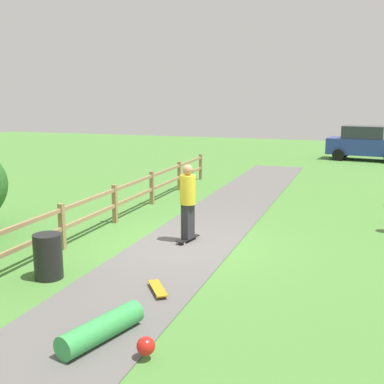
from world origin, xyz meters
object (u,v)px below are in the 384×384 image
(skateboard_loose, at_px, (158,288))
(parked_car_blue, at_px, (366,143))
(trash_bin, at_px, (48,256))
(skater_fallen, at_px, (105,330))
(skater_riding, at_px, (188,199))

(skateboard_loose, distance_m, parked_car_blue, 21.35)
(trash_bin, bearing_deg, parked_car_blue, 74.29)
(trash_bin, relative_size, skater_fallen, 0.60)
(trash_bin, xyz_separation_m, parked_car_blue, (5.92, 21.06, 0.51))
(skater_fallen, bearing_deg, parked_car_blue, 81.10)
(trash_bin, distance_m, skateboard_loose, 2.35)
(trash_bin, relative_size, parked_car_blue, 0.20)
(parked_car_blue, bearing_deg, skater_fallen, -98.90)
(skater_fallen, xyz_separation_m, parked_car_blue, (3.60, 22.96, 0.76))
(trash_bin, distance_m, parked_car_blue, 21.89)
(parked_car_blue, bearing_deg, skateboard_loose, -99.71)
(skater_riding, height_order, parked_car_blue, skater_riding)
(trash_bin, xyz_separation_m, skater_riding, (1.78, 3.17, 0.64))
(trash_bin, height_order, skater_riding, skater_riding)
(skater_fallen, distance_m, skateboard_loose, 1.94)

